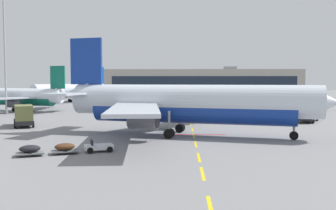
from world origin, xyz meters
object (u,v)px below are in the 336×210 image
object	(u,v)px
airliner_foreground	(186,103)
airliner_far_right	(72,91)
fuel_service_truck	(307,112)
apron_light_mast_near	(4,27)
airliner_mid_left	(17,96)
baggage_train	(65,148)
catering_truck	(24,115)

from	to	relation	value
airliner_foreground	airliner_far_right	world-z (taller)	airliner_foreground
fuel_service_truck	apron_light_mast_near	bearing A→B (deg)	166.77
airliner_foreground	airliner_mid_left	xyz separation A→B (m)	(-37.07, 36.77, -0.77)
airliner_far_right	baggage_train	xyz separation A→B (m)	(22.76, -80.90, -3.11)
airliner_foreground	airliner_far_right	xyz separation A→B (m)	(-33.98, 68.97, -0.31)
airliner_far_right	catering_truck	bearing A→B (deg)	-80.31
airliner_mid_left	apron_light_mast_near	distance (m)	16.25
airliner_far_right	airliner_mid_left	bearing A→B (deg)	-95.47
airliner_foreground	fuel_service_truck	bearing A→B (deg)	38.75
apron_light_mast_near	airliner_foreground	bearing A→B (deg)	-39.00
airliner_foreground	apron_light_mast_near	size ratio (longest dim) A/B	1.21
fuel_service_truck	airliner_far_right	bearing A→B (deg)	135.46
airliner_mid_left	baggage_train	distance (m)	55.20
airliner_far_right	apron_light_mast_near	xyz separation A→B (m)	(-1.91, -39.90, 13.80)
airliner_far_right	catering_truck	xyz separation A→B (m)	(10.34, -60.53, -1.99)
airliner_far_right	catering_truck	size ratio (longest dim) A/B	4.10
airliner_foreground	fuel_service_truck	xyz separation A→B (m)	(19.88, 15.96, -2.30)
fuel_service_truck	apron_light_mast_near	size ratio (longest dim) A/B	0.26
apron_light_mast_near	airliner_far_right	bearing A→B (deg)	87.25
airliner_far_right	catering_truck	world-z (taller)	airliner_far_right
airliner_foreground	airliner_far_right	distance (m)	76.88
apron_light_mast_near	fuel_service_truck	bearing A→B (deg)	-13.23
airliner_far_right	airliner_foreground	bearing A→B (deg)	-63.77
airliner_foreground	apron_light_mast_near	distance (m)	48.12
airliner_far_right	apron_light_mast_near	distance (m)	42.26
catering_truck	apron_light_mast_near	size ratio (longest dim) A/B	0.26
catering_truck	fuel_service_truck	size ratio (longest dim) A/B	1.01
airliner_foreground	fuel_service_truck	size ratio (longest dim) A/B	4.70
airliner_far_right	fuel_service_truck	distance (m)	75.60
airliner_mid_left	airliner_foreground	bearing A→B (deg)	-44.77
airliner_mid_left	apron_light_mast_near	bearing A→B (deg)	-81.35
airliner_foreground	airliner_mid_left	world-z (taller)	airliner_foreground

